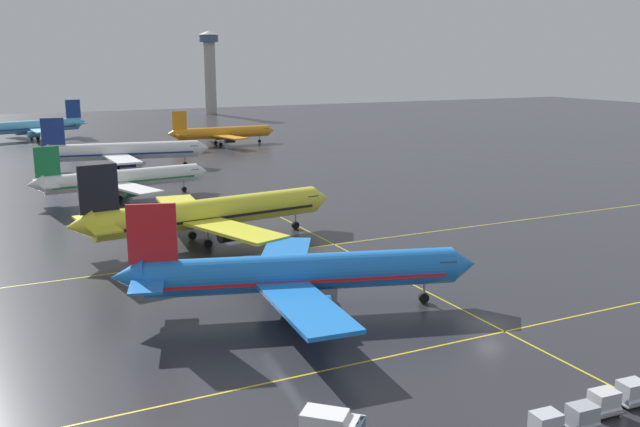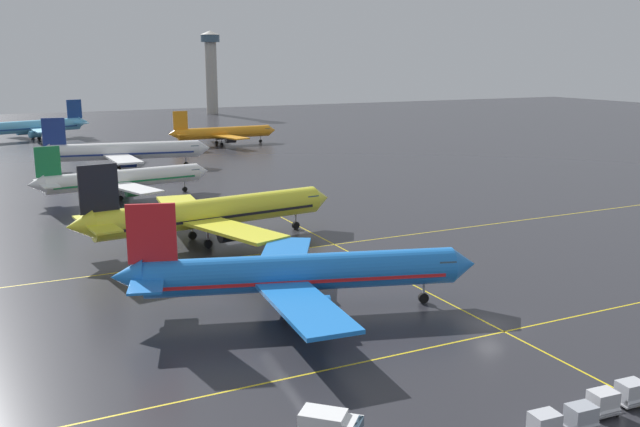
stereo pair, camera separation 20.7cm
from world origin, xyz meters
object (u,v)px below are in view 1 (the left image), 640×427
Objects in this scene: service_truck_red_van at (333,426)px; airliner_third_row at (122,179)px; airliner_front_gate at (298,273)px; baggage_cart_row_middle at (604,402)px; airliner_distant_taxiway at (29,127)px; baggage_cart_row_fourth at (632,392)px; baggage_cart_row_second at (583,417)px; airliner_far_left_stand at (123,151)px; airliner_second_row at (209,213)px; airliner_far_right_stand at (222,133)px; baggage_cart_row_leftmost at (546,425)px; control_tower at (210,66)px.

airliner_third_row is at bearing 87.76° from service_truck_red_van.
airliner_front_gate is 31.28m from baggage_cart_row_middle.
airliner_distant_taxiway reaches higher than service_truck_red_van.
service_truck_red_van is 22.79m from baggage_cart_row_fourth.
baggage_cart_row_second and baggage_cart_row_fourth have the same top height.
baggage_cart_row_middle is (8.71, -130.75, -3.13)m from airliner_far_left_stand.
baggage_cart_row_fourth is (26.67, -203.58, -3.05)m from airliner_distant_taxiway.
airliner_distant_taxiway is at bearing 97.46° from baggage_cart_row_fourth.
airliner_second_row reaches higher than baggage_cart_row_second.
airliner_far_right_stand is (35.02, 34.10, -0.61)m from airliner_far_left_stand.
baggage_cart_row_leftmost is 1.00× the size of baggage_cart_row_fourth.
service_truck_red_van is at bearing -92.24° from airliner_third_row.
service_truck_red_van is 1.52× the size of baggage_cart_row_fourth.
baggage_cart_row_fourth is (22.17, -5.28, -0.17)m from service_truck_red_van.
airliner_second_row is at bearing -82.57° from airliner_third_row.
baggage_cart_row_leftmost is (-32.35, -165.41, -2.52)m from airliner_far_right_stand.
airliner_third_row is 11.87× the size of baggage_cart_row_fourth.
service_truck_red_van is at bearing 166.61° from baggage_cart_row_fourth.
service_truck_red_van is at bearing 164.13° from baggage_cart_row_middle.
control_tower is at bearing 67.73° from airliner_third_row.
baggage_cart_row_fourth is at bearing -84.86° from airliner_far_left_stand.
baggage_cart_row_middle is at bearing -15.87° from service_truck_red_van.
baggage_cart_row_fourth is at bearing -98.05° from airliner_far_right_stand.
airliner_third_row is at bearing 97.43° from airliner_second_row.
airliner_far_left_stand is 74.50m from airliner_distant_taxiway.
airliner_third_row is 1.00× the size of airliner_far_right_stand.
baggage_cart_row_fourth is 284.28m from control_tower.
airliner_third_row is 0.89× the size of airliner_distant_taxiway.
baggage_cart_row_leftmost is (4.76, -29.76, -2.94)m from airliner_front_gate.
baggage_cart_row_leftmost is at bearing -88.84° from airliner_far_left_stand.
control_tower is at bearing 74.04° from service_truck_red_van.
airliner_front_gate reaches higher than service_truck_red_van.
airliner_front_gate is at bearing -105.30° from airliner_far_right_stand.
airliner_distant_taxiway is 205.66m from baggage_cart_row_second.
service_truck_red_van is at bearing -98.89° from airliner_second_row.
airliner_second_row reaches higher than airliner_third_row.
airliner_far_right_stand is 0.88× the size of airliner_distant_taxiway.
control_tower reaches higher than baggage_cart_row_leftmost.
service_truck_red_van is 14.41m from baggage_cart_row_leftmost.
airliner_distant_taxiway is (-12.83, 174.53, 0.11)m from airliner_front_gate.
airliner_second_row is 1.18× the size of airliner_third_row.
baggage_cart_row_leftmost is (2.67, -131.31, -3.13)m from airliner_far_left_stand.
baggage_cart_row_middle is at bearing -69.69° from airliner_front_gate.
airliner_far_left_stand is at bearing -135.76° from airliner_far_right_stand.
airliner_far_right_stand is at bearing -37.91° from airliner_distant_taxiway.
airliner_third_row is 11.87× the size of baggage_cart_row_leftmost.
airliner_far_right_stand reaches higher than service_truck_red_van.
airliner_front_gate is 13.02× the size of baggage_cart_row_fourth.
airliner_far_right_stand is 168.30m from baggage_cart_row_second.
airliner_far_right_stand is (37.12, 135.64, -0.42)m from airliner_front_gate.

